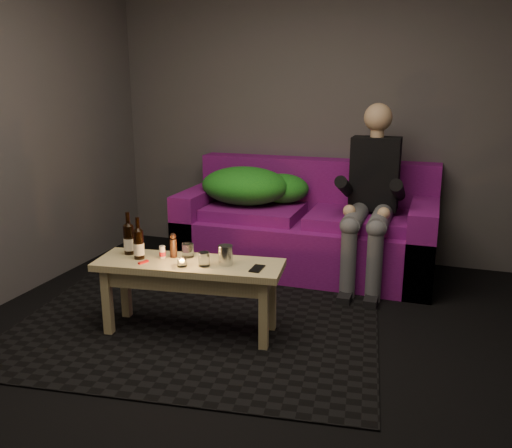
% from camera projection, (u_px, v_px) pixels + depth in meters
% --- Properties ---
extents(floor, '(4.50, 4.50, 0.00)m').
position_uv_depth(floor, '(241.00, 366.00, 3.16)').
color(floor, black).
rests_on(floor, ground).
extents(room, '(4.50, 4.50, 4.50)m').
position_uv_depth(room, '(267.00, 76.00, 3.17)').
color(room, silver).
rests_on(room, ground).
extents(rug, '(2.61, 2.04, 0.01)m').
position_uv_depth(rug, '(194.00, 328.00, 3.63)').
color(rug, black).
rests_on(rug, floor).
extents(sofa, '(2.16, 0.97, 0.93)m').
position_uv_depth(sofa, '(307.00, 231.00, 4.76)').
color(sofa, '#720F6E').
rests_on(sofa, floor).
extents(green_blanket, '(0.95, 0.65, 0.32)m').
position_uv_depth(green_blanket, '(252.00, 187.00, 4.81)').
color(green_blanket, '#167923').
rests_on(green_blanket, sofa).
extents(person, '(0.39, 0.90, 1.44)m').
position_uv_depth(person, '(371.00, 193.00, 4.32)').
color(person, black).
rests_on(person, sofa).
extents(coffee_table, '(1.24, 0.53, 0.49)m').
position_uv_depth(coffee_table, '(189.00, 275.00, 3.48)').
color(coffee_table, tan).
rests_on(coffee_table, rug).
extents(beer_bottle_a, '(0.07, 0.07, 0.29)m').
position_uv_depth(beer_bottle_a, '(129.00, 239.00, 3.59)').
color(beer_bottle_a, black).
rests_on(beer_bottle_a, coffee_table).
extents(beer_bottle_b, '(0.07, 0.07, 0.28)m').
position_uv_depth(beer_bottle_b, '(139.00, 243.00, 3.50)').
color(beer_bottle_b, black).
rests_on(beer_bottle_b, coffee_table).
extents(salt_shaker, '(0.05, 0.05, 0.08)m').
position_uv_depth(salt_shaker, '(162.00, 252.00, 3.52)').
color(salt_shaker, silver).
rests_on(salt_shaker, coffee_table).
extents(pepper_mill, '(0.06, 0.06, 0.12)m').
position_uv_depth(pepper_mill, '(173.00, 248.00, 3.54)').
color(pepper_mill, black).
rests_on(pepper_mill, coffee_table).
extents(tumbler_back, '(0.09, 0.09, 0.09)m').
position_uv_depth(tumbler_back, '(188.00, 250.00, 3.55)').
color(tumbler_back, white).
rests_on(tumbler_back, coffee_table).
extents(tealight, '(0.06, 0.06, 0.05)m').
position_uv_depth(tealight, '(182.00, 263.00, 3.37)').
color(tealight, white).
rests_on(tealight, coffee_table).
extents(tumbler_front, '(0.08, 0.08, 0.09)m').
position_uv_depth(tumbler_front, '(204.00, 259.00, 3.37)').
color(tumbler_front, white).
rests_on(tumbler_front, coffee_table).
extents(steel_cup, '(0.12, 0.12, 0.13)m').
position_uv_depth(steel_cup, '(226.00, 255.00, 3.39)').
color(steel_cup, '#AEB0B5').
rests_on(steel_cup, coffee_table).
extents(smartphone, '(0.07, 0.14, 0.01)m').
position_uv_depth(smartphone, '(257.00, 269.00, 3.32)').
color(smartphone, black).
rests_on(smartphone, coffee_table).
extents(red_lighter, '(0.04, 0.07, 0.01)m').
position_uv_depth(red_lighter, '(143.00, 262.00, 3.44)').
color(red_lighter, red).
rests_on(red_lighter, coffee_table).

